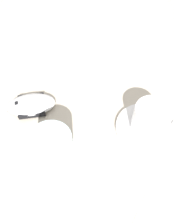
# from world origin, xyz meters

# --- Properties ---
(ground_plane) EXTENTS (3.00, 3.00, 0.00)m
(ground_plane) POSITION_xyz_m (0.00, 0.00, 0.00)
(ground_plane) COLOR #B2A899
(saucer) EXTENTS (0.14, 0.14, 0.01)m
(saucer) POSITION_xyz_m (-0.05, 0.13, 0.01)
(saucer) COLOR white
(saucer) RESTS_ON ground
(coffee_cup) EXTENTS (0.08, 0.11, 0.07)m
(coffee_cup) POSITION_xyz_m (-0.04, 0.13, 0.05)
(coffee_cup) COLOR white
(coffee_cup) RESTS_ON saucer
(computer_mouse) EXTENTS (0.08, 0.12, 0.03)m
(computer_mouse) POSITION_xyz_m (-0.12, -0.14, 0.02)
(computer_mouse) COLOR silver
(computer_mouse) RESTS_ON ground
(napkin_under_glass) EXTENTS (0.17, 0.17, 0.00)m
(napkin_under_glass) POSITION_xyz_m (0.03, -0.07, 0.00)
(napkin_under_glass) COLOR silver
(napkin_under_glass) RESTS_ON ground
(drinking_glass) EXTENTS (0.08, 0.08, 0.10)m
(drinking_glass) POSITION_xyz_m (0.03, -0.07, 0.05)
(drinking_glass) COLOR silver
(drinking_glass) RESTS_ON napkin_under_glass
(napkin_spare) EXTENTS (0.17, 0.17, 0.00)m
(napkin_spare) POSITION_xyz_m (0.15, 0.15, 0.00)
(napkin_spare) COLOR silver
(napkin_spare) RESTS_ON ground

